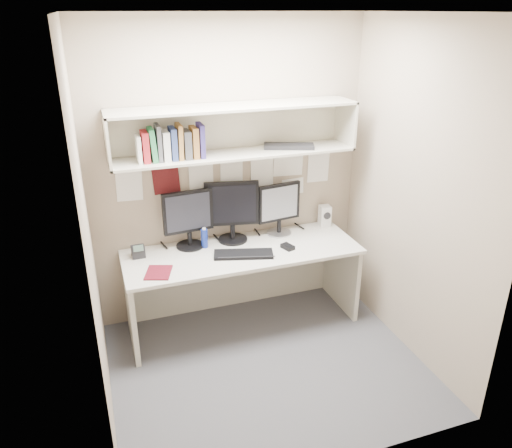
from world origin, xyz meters
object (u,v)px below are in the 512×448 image
object	(u,v)px
monitor_right	(279,207)
keyboard	(244,254)
monitor_center	(232,210)
maroon_notebook	(159,273)
speaker	(325,216)
desk	(243,287)
desk_phone	(138,252)
monitor_left	(188,217)

from	to	relation	value
monitor_right	keyboard	bearing A→B (deg)	-151.52
monitor_center	maroon_notebook	bearing A→B (deg)	-139.91
keyboard	speaker	xyz separation A→B (m)	(0.91, 0.35, 0.09)
monitor_right	keyboard	world-z (taller)	monitor_right
speaker	keyboard	bearing A→B (deg)	-153.86
monitor_center	keyboard	world-z (taller)	monitor_center
desk	speaker	size ratio (longest dim) A/B	10.12
monitor_right	maroon_notebook	bearing A→B (deg)	-168.89
desk_phone	monitor_center	bearing A→B (deg)	2.85
keyboard	speaker	bearing A→B (deg)	36.53
maroon_notebook	keyboard	bearing A→B (deg)	24.75
monitor_left	keyboard	world-z (taller)	monitor_left
desk	monitor_right	distance (m)	0.78
desk	monitor_right	xyz separation A→B (m)	(0.42, 0.22, 0.62)
monitor_center	speaker	bearing A→B (deg)	12.74
monitor_left	monitor_center	xyz separation A→B (m)	(0.38, -0.00, 0.02)
keyboard	desk_phone	distance (m)	0.87
speaker	maroon_notebook	world-z (taller)	speaker
desk	monitor_center	distance (m)	0.69
desk	speaker	distance (m)	1.03
desk	speaker	xyz separation A→B (m)	(0.89, 0.24, 0.46)
monitor_right	speaker	distance (m)	0.50
monitor_left	monitor_center	bearing A→B (deg)	-5.07
maroon_notebook	desk_phone	world-z (taller)	desk_phone
speaker	maroon_notebook	size ratio (longest dim) A/B	0.86
speaker	monitor_left	bearing A→B (deg)	-173.65
keyboard	speaker	world-z (taller)	speaker
monitor_right	maroon_notebook	size ratio (longest dim) A/B	2.06
desk	desk_phone	distance (m)	0.96
speaker	monitor_right	bearing A→B (deg)	-171.69
monitor_left	maroon_notebook	distance (m)	0.58
monitor_left	desk_phone	world-z (taller)	monitor_left
monitor_right	desk_phone	bearing A→B (deg)	175.19
monitor_center	maroon_notebook	xyz separation A→B (m)	(-0.72, -0.40, -0.28)
keyboard	maroon_notebook	world-z (taller)	keyboard
keyboard	desk_phone	bearing A→B (deg)	178.44
keyboard	maroon_notebook	bearing A→B (deg)	-158.49
speaker	desk_phone	xyz separation A→B (m)	(-1.74, -0.09, -0.05)
desk_phone	monitor_left	bearing A→B (deg)	6.82
monitor_center	desk	bearing A→B (deg)	-73.84
desk_phone	speaker	bearing A→B (deg)	1.26
desk_phone	monitor_right	bearing A→B (deg)	1.25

